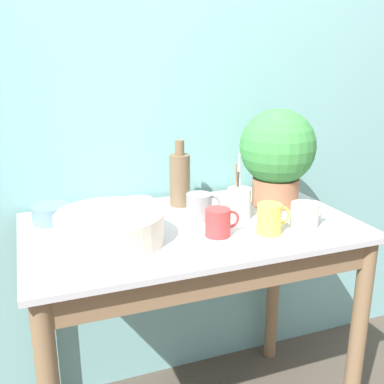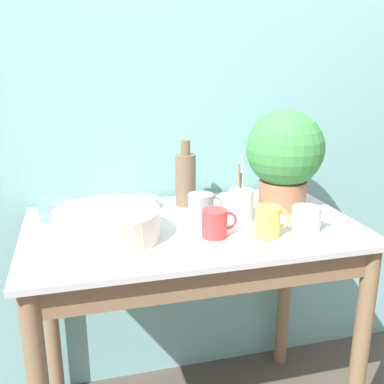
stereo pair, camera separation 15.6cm
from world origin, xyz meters
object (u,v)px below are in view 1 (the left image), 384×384
object	(u,v)px
bowl_wash_large	(110,227)
mug_yellow	(270,219)
mug_red	(219,222)
mug_cream	(305,215)
bowl_small_cream	(138,205)
bowl_small_blue	(51,214)
bottle_tall	(180,179)
utensil_cup	(239,203)
potted_plant	(277,152)
mug_grey	(200,206)

from	to	relation	value
bowl_wash_large	mug_yellow	world-z (taller)	mug_yellow
mug_yellow	mug_red	world-z (taller)	mug_yellow
mug_cream	bowl_small_cream	distance (m)	0.63
mug_cream	bowl_small_blue	xyz separation A→B (m)	(-0.83, 0.35, -0.01)
mug_cream	mug_red	bearing A→B (deg)	174.86
bowl_wash_large	bottle_tall	distance (m)	0.43
mug_yellow	bowl_small_cream	size ratio (longest dim) A/B	1.02
bowl_wash_large	utensil_cup	size ratio (longest dim) A/B	1.45
bowl_wash_large	utensil_cup	world-z (taller)	utensil_cup
mug_cream	bottle_tall	bearing A→B (deg)	131.28
mug_cream	bowl_small_cream	size ratio (longest dim) A/B	1.10
potted_plant	bottle_tall	size ratio (longest dim) A/B	1.46
potted_plant	bowl_small_cream	xyz separation A→B (m)	(-0.53, 0.13, -0.19)
mug_grey	mug_red	world-z (taller)	same
mug_grey	utensil_cup	world-z (taller)	utensil_cup
mug_grey	mug_yellow	bearing A→B (deg)	-52.84
mug_grey	bowl_small_blue	bearing A→B (deg)	163.85
bowl_wash_large	bowl_small_blue	distance (m)	0.30
potted_plant	bowl_small_cream	distance (m)	0.58
potted_plant	mug_red	bearing A→B (deg)	-147.12
mug_grey	utensil_cup	xyz separation A→B (m)	(0.14, -0.05, 0.01)
bowl_wash_large	bowl_small_cream	size ratio (longest dim) A/B	2.90
potted_plant	bowl_small_cream	world-z (taller)	potted_plant
mug_grey	mug_red	xyz separation A→B (m)	(-0.00, -0.18, -0.00)
bowl_wash_large	mug_yellow	size ratio (longest dim) A/B	2.83
mug_red	utensil_cup	bearing A→B (deg)	43.19
bowl_small_cream	bowl_small_blue	xyz separation A→B (m)	(-0.33, -0.03, 0.01)
bowl_wash_large	bowl_small_blue	bearing A→B (deg)	123.46
mug_red	mug_cream	size ratio (longest dim) A/B	0.92
mug_yellow	bowl_small_cream	distance (m)	0.53
bowl_wash_large	mug_red	size ratio (longest dim) A/B	2.86
bottle_tall	bowl_small_cream	xyz separation A→B (m)	(-0.17, 0.00, -0.09)
mug_grey	mug_cream	bearing A→B (deg)	-33.15
mug_cream	bowl_small_cream	bearing A→B (deg)	142.77
bowl_wash_large	mug_yellow	distance (m)	0.53
potted_plant	bowl_wash_large	world-z (taller)	potted_plant
mug_red	mug_cream	world-z (taller)	mug_red
bowl_wash_large	bowl_small_cream	bearing A→B (deg)	59.84
mug_red	bowl_small_blue	world-z (taller)	mug_red
bowl_small_blue	mug_cream	bearing A→B (deg)	-23.15
mug_cream	mug_yellow	bearing A→B (deg)	-174.70
utensil_cup	mug_yellow	bearing A→B (deg)	-80.44
bottle_tall	mug_grey	distance (m)	0.18
utensil_cup	bowl_wash_large	bearing A→B (deg)	-173.39
mug_grey	bottle_tall	bearing A→B (deg)	95.59
mug_cream	utensil_cup	bearing A→B (deg)	138.05
mug_red	bowl_wash_large	bearing A→B (deg)	167.79
potted_plant	mug_red	size ratio (longest dim) A/B	3.18
mug_red	utensil_cup	size ratio (longest dim) A/B	0.51
mug_red	mug_grey	bearing A→B (deg)	89.11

